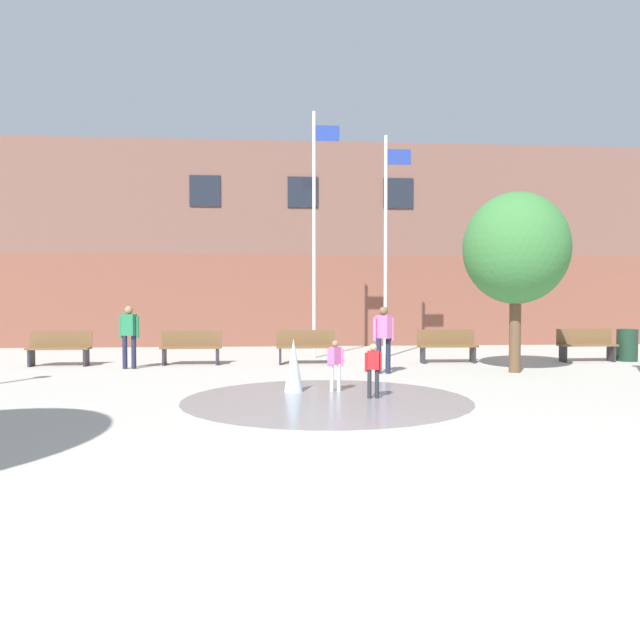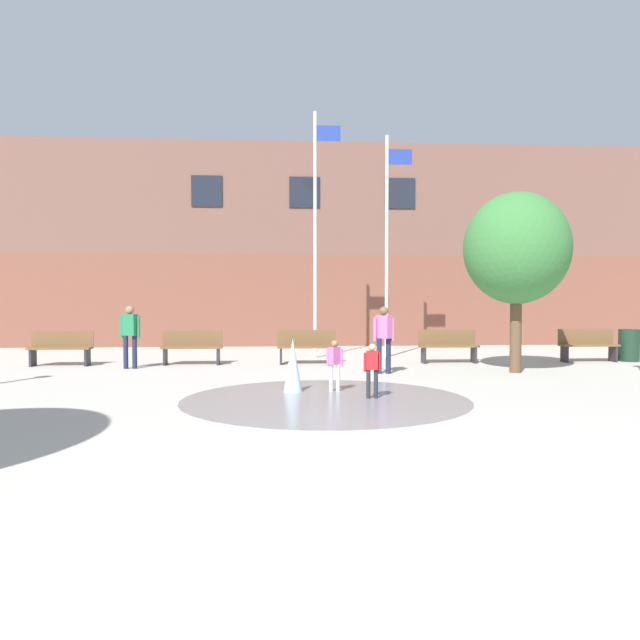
{
  "view_description": "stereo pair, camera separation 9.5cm",
  "coord_description": "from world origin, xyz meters",
  "px_view_note": "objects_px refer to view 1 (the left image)",
  "views": [
    {
      "loc": [
        -1.1,
        -6.09,
        1.83
      ],
      "look_at": [
        -0.05,
        7.79,
        1.3
      ],
      "focal_mm": 35.0,
      "sensor_mm": 36.0,
      "label": 1
    },
    {
      "loc": [
        -1.01,
        -6.1,
        1.83
      ],
      "look_at": [
        -0.05,
        7.79,
        1.3
      ],
      "focal_mm": 35.0,
      "sensor_mm": 36.0,
      "label": 2
    }
  ],
  "objects_px": {
    "park_bench_far_right": "(586,344)",
    "trash_can": "(627,345)",
    "park_bench_far_left": "(60,348)",
    "park_bench_near_trashcan": "(447,345)",
    "park_bench_under_left_flagpole": "(306,346)",
    "flagpole_left": "(315,227)",
    "park_bench_left_of_flagpoles": "(191,347)",
    "child_with_pink_shirt": "(373,366)",
    "teen_by_trashcan": "(384,334)",
    "street_tree_near_building": "(516,249)",
    "flagpole_right": "(387,239)",
    "child_running": "(335,361)",
    "adult_in_red": "(129,332)"
  },
  "relations": [
    {
      "from": "park_bench_near_trashcan",
      "to": "street_tree_near_building",
      "type": "relative_size",
      "value": 0.37
    },
    {
      "from": "adult_in_red",
      "to": "flagpole_left",
      "type": "relative_size",
      "value": 0.22
    },
    {
      "from": "park_bench_far_right",
      "to": "teen_by_trashcan",
      "type": "bearing_deg",
      "value": -159.72
    },
    {
      "from": "park_bench_under_left_flagpole",
      "to": "flagpole_right",
      "type": "height_order",
      "value": "flagpole_right"
    },
    {
      "from": "park_bench_near_trashcan",
      "to": "park_bench_far_right",
      "type": "bearing_deg",
      "value": 0.42
    },
    {
      "from": "park_bench_near_trashcan",
      "to": "child_with_pink_shirt",
      "type": "xyz_separation_m",
      "value": [
        -3.0,
        -5.78,
        0.1
      ]
    },
    {
      "from": "child_running",
      "to": "park_bench_left_of_flagpoles",
      "type": "bearing_deg",
      "value": 80.94
    },
    {
      "from": "flagpole_left",
      "to": "trash_can",
      "type": "bearing_deg",
      "value": -10.46
    },
    {
      "from": "park_bench_left_of_flagpoles",
      "to": "child_with_pink_shirt",
      "type": "distance_m",
      "value": 7.06
    },
    {
      "from": "park_bench_far_right",
      "to": "trash_can",
      "type": "height_order",
      "value": "park_bench_far_right"
    },
    {
      "from": "flagpole_right",
      "to": "teen_by_trashcan",
      "type": "bearing_deg",
      "value": -101.41
    },
    {
      "from": "park_bench_far_left",
      "to": "park_bench_near_trashcan",
      "type": "bearing_deg",
      "value": -0.08
    },
    {
      "from": "park_bench_left_of_flagpoles",
      "to": "park_bench_far_right",
      "type": "height_order",
      "value": "same"
    },
    {
      "from": "park_bench_far_left",
      "to": "park_bench_far_right",
      "type": "relative_size",
      "value": 1.0
    },
    {
      "from": "park_bench_left_of_flagpoles",
      "to": "teen_by_trashcan",
      "type": "bearing_deg",
      "value": -25.72
    },
    {
      "from": "park_bench_near_trashcan",
      "to": "trash_can",
      "type": "distance_m",
      "value": 5.2
    },
    {
      "from": "child_running",
      "to": "adult_in_red",
      "type": "bearing_deg",
      "value": 96.21
    },
    {
      "from": "park_bench_under_left_flagpole",
      "to": "trash_can",
      "type": "distance_m",
      "value": 9.09
    },
    {
      "from": "teen_by_trashcan",
      "to": "trash_can",
      "type": "height_order",
      "value": "teen_by_trashcan"
    },
    {
      "from": "flagpole_left",
      "to": "street_tree_near_building",
      "type": "height_order",
      "value": "flagpole_left"
    },
    {
      "from": "park_bench_near_trashcan",
      "to": "park_bench_far_right",
      "type": "xyz_separation_m",
      "value": [
        3.98,
        0.03,
        0.0
      ]
    },
    {
      "from": "park_bench_left_of_flagpoles",
      "to": "park_bench_near_trashcan",
      "type": "height_order",
      "value": "same"
    },
    {
      "from": "flagpole_right",
      "to": "trash_can",
      "type": "relative_size",
      "value": 7.33
    },
    {
      "from": "adult_in_red",
      "to": "street_tree_near_building",
      "type": "xyz_separation_m",
      "value": [
        9.41,
        -1.46,
        2.03
      ]
    },
    {
      "from": "teen_by_trashcan",
      "to": "street_tree_near_building",
      "type": "relative_size",
      "value": 0.37
    },
    {
      "from": "park_bench_left_of_flagpoles",
      "to": "child_running",
      "type": "bearing_deg",
      "value": -55.78
    },
    {
      "from": "flagpole_left",
      "to": "flagpole_right",
      "type": "bearing_deg",
      "value": 0.0
    },
    {
      "from": "park_bench_left_of_flagpoles",
      "to": "flagpole_right",
      "type": "relative_size",
      "value": 0.24
    },
    {
      "from": "park_bench_left_of_flagpoles",
      "to": "child_running",
      "type": "height_order",
      "value": "child_running"
    },
    {
      "from": "trash_can",
      "to": "adult_in_red",
      "type": "bearing_deg",
      "value": -176.39
    },
    {
      "from": "park_bench_under_left_flagpole",
      "to": "adult_in_red",
      "type": "bearing_deg",
      "value": -169.87
    },
    {
      "from": "adult_in_red",
      "to": "flagpole_left",
      "type": "bearing_deg",
      "value": 47.38
    },
    {
      "from": "park_bench_far_left",
      "to": "child_running",
      "type": "height_order",
      "value": "child_running"
    },
    {
      "from": "park_bench_under_left_flagpole",
      "to": "park_bench_near_trashcan",
      "type": "height_order",
      "value": "same"
    },
    {
      "from": "flagpole_right",
      "to": "trash_can",
      "type": "distance_m",
      "value": 7.45
    },
    {
      "from": "teen_by_trashcan",
      "to": "street_tree_near_building",
      "type": "bearing_deg",
      "value": -134.2
    },
    {
      "from": "child_with_pink_shirt",
      "to": "flagpole_left",
      "type": "bearing_deg",
      "value": -75.93
    },
    {
      "from": "park_bench_left_of_flagpoles",
      "to": "child_running",
      "type": "distance_m",
      "value": 6.0
    },
    {
      "from": "park_bench_far_left",
      "to": "child_with_pink_shirt",
      "type": "bearing_deg",
      "value": -38.12
    },
    {
      "from": "adult_in_red",
      "to": "flagpole_right",
      "type": "distance_m",
      "value": 7.87
    },
    {
      "from": "park_bench_under_left_flagpole",
      "to": "park_bench_left_of_flagpoles",
      "type": "bearing_deg",
      "value": 179.11
    },
    {
      "from": "park_bench_under_left_flagpole",
      "to": "flagpole_left",
      "type": "relative_size",
      "value": 0.22
    },
    {
      "from": "adult_in_red",
      "to": "teen_by_trashcan",
      "type": "bearing_deg",
      "value": 7.37
    },
    {
      "from": "park_bench_near_trashcan",
      "to": "child_running",
      "type": "distance_m",
      "value": 6.08
    },
    {
      "from": "park_bench_left_of_flagpoles",
      "to": "park_bench_under_left_flagpole",
      "type": "height_order",
      "value": "same"
    },
    {
      "from": "park_bench_far_right",
      "to": "teen_by_trashcan",
      "type": "distance_m",
      "value": 6.58
    },
    {
      "from": "child_with_pink_shirt",
      "to": "adult_in_red",
      "type": "relative_size",
      "value": 0.62
    },
    {
      "from": "flagpole_left",
      "to": "flagpole_right",
      "type": "relative_size",
      "value": 1.1
    },
    {
      "from": "child_with_pink_shirt",
      "to": "flagpole_right",
      "type": "bearing_deg",
      "value": -92.21
    },
    {
      "from": "flagpole_left",
      "to": "trash_can",
      "type": "xyz_separation_m",
      "value": [
        8.73,
        -1.61,
        -3.42
      ]
    }
  ]
}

